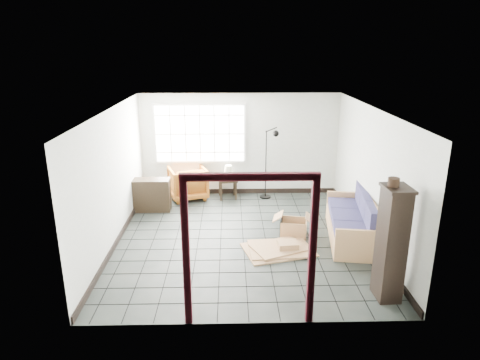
{
  "coord_description": "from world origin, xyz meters",
  "views": [
    {
      "loc": [
        -0.25,
        -7.86,
        3.76
      ],
      "look_at": [
        -0.05,
        0.3,
        1.14
      ],
      "focal_mm": 32.0,
      "sensor_mm": 36.0,
      "label": 1
    }
  ],
  "objects_px": {
    "futon_sofa": "(354,223)",
    "armchair": "(188,181)",
    "side_table": "(228,182)",
    "tall_shelf": "(391,243)"
  },
  "relations": [
    {
      "from": "futon_sofa",
      "to": "tall_shelf",
      "type": "bearing_deg",
      "value": -83.37
    },
    {
      "from": "armchair",
      "to": "tall_shelf",
      "type": "distance_m",
      "value": 5.73
    },
    {
      "from": "futon_sofa",
      "to": "tall_shelf",
      "type": "xyz_separation_m",
      "value": [
        -0.06,
        -2.1,
        0.58
      ]
    },
    {
      "from": "side_table",
      "to": "armchair",
      "type": "bearing_deg",
      "value": -180.0
    },
    {
      "from": "futon_sofa",
      "to": "armchair",
      "type": "bearing_deg",
      "value": 153.84
    },
    {
      "from": "futon_sofa",
      "to": "armchair",
      "type": "height_order",
      "value": "futon_sofa"
    },
    {
      "from": "side_table",
      "to": "tall_shelf",
      "type": "distance_m",
      "value": 5.19
    },
    {
      "from": "futon_sofa",
      "to": "side_table",
      "type": "relative_size",
      "value": 4.25
    },
    {
      "from": "armchair",
      "to": "side_table",
      "type": "xyz_separation_m",
      "value": [
        1.01,
        0.0,
        -0.03
      ]
    },
    {
      "from": "armchair",
      "to": "tall_shelf",
      "type": "height_order",
      "value": "tall_shelf"
    }
  ]
}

